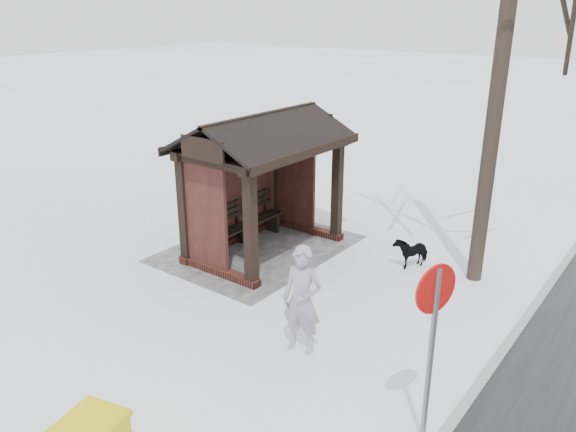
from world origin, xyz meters
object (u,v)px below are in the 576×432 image
Objects in this scene: road_sign at (433,318)px; bus_shelter at (258,156)px; dog at (411,251)px; pedestrian at (302,300)px.

bus_shelter is at bearing -101.12° from road_sign.
dog is 5.35m from road_sign.
road_sign is at bearing -40.26° from dog.
road_sign is (3.31, 5.44, -0.44)m from bus_shelter.
bus_shelter is 1.50× the size of road_sign.
road_sign reaches higher than dog.
pedestrian is 2.59m from road_sign.
bus_shelter is 4.68× the size of dog.
road_sign is (4.59, 2.37, 1.40)m from dog.
pedestrian is 2.29× the size of dog.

